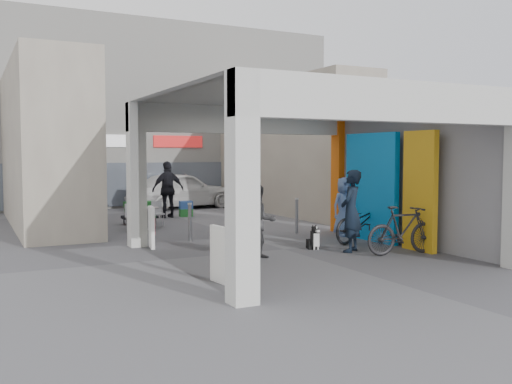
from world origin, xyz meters
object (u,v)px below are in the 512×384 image
man_back_turned (259,222)px  bicycle_rear (403,230)px  man_elderly (345,207)px  produce_stand (140,215)px  bicycle_front (361,222)px  man_with_dog (351,211)px  border_collie (314,239)px  white_van (181,190)px  man_crates (168,190)px  cafe_set (142,219)px

man_back_turned → bicycle_rear: size_ratio=0.87×
man_elderly → produce_stand: bearing=129.7°
man_elderly → bicycle_front: man_elderly is taller
bicycle_rear → man_back_turned: bearing=77.9°
produce_stand → man_with_dog: size_ratio=0.58×
border_collie → man_with_dog: 1.14m
border_collie → bicycle_front: 1.74m
man_back_turned → white_van: man_back_turned is taller
produce_stand → man_elderly: 6.79m
man_with_dog → bicycle_front: size_ratio=0.95×
man_with_dog → man_crates: size_ratio=0.95×
man_elderly → border_collie: bearing=-142.9°
border_collie → man_back_turned: size_ratio=0.37×
produce_stand → border_collie: (2.38, -6.69, -0.05)m
border_collie → man_with_dog: bearing=-31.3°
white_van → bicycle_rear: bearing=177.6°
bicycle_rear → man_with_dog: bearing=51.2°
border_collie → bicycle_rear: size_ratio=0.32×
bicycle_front → bicycle_rear: (-0.26, -1.88, 0.03)m
produce_stand → border_collie: size_ratio=1.85×
border_collie → bicycle_front: (1.67, 0.37, 0.29)m
man_back_turned → man_elderly: size_ratio=0.98×
man_with_dog → bicycle_rear: bearing=96.9°
produce_stand → cafe_set: bearing=-76.7°
man_elderly → man_crates: man_crates is taller
bicycle_rear → man_crates: bearing=20.1°
cafe_set → border_collie: 6.12m
border_collie → man_back_turned: man_back_turned is taller
border_collie → white_van: size_ratio=0.13×
man_with_dog → bicycle_rear: man_with_dog is taller
produce_stand → bicycle_rear: size_ratio=0.60×
produce_stand → man_elderly: (4.35, -5.18, 0.53)m
man_with_dog → bicycle_front: 1.57m
border_collie → man_crates: bearing=115.1°
man_elderly → man_crates: size_ratio=0.81×
man_crates → border_collie: bearing=91.8°
man_back_turned → man_crates: (0.73, 8.52, 0.21)m
man_elderly → man_crates: 7.17m
man_crates → bicycle_rear: 9.84m
bicycle_front → bicycle_rear: 1.90m
bicycle_front → white_van: size_ratio=0.44×
man_elderly → man_with_dog: bearing=-122.7°
bicycle_rear → cafe_set: bearing=35.7°
man_crates → man_elderly: bearing=109.2°
man_crates → man_with_dog: bearing=95.0°
man_crates → bicycle_rear: size_ratio=1.09×
produce_stand → bicycle_front: 7.51m
cafe_set → white_van: size_ratio=0.29×
cafe_set → man_with_dog: bearing=-62.9°
produce_stand → man_crates: 2.07m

